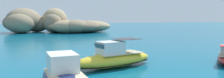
{
  "coord_description": "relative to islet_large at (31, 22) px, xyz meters",
  "views": [
    {
      "loc": [
        -10.66,
        -16.1,
        6.19
      ],
      "look_at": [
        0.27,
        15.21,
        2.89
      ],
      "focal_mm": 35.81,
      "sensor_mm": 36.0,
      "label": 1
    }
  ],
  "objects": [
    {
      "name": "islet_small",
      "position": [
        17.51,
        -7.56,
        -1.91
      ],
      "size": [
        27.36,
        20.39,
        5.17
      ],
      "color": "#9E8966",
      "rests_on": "ground"
    },
    {
      "name": "islet_large",
      "position": [
        0.0,
        0.0,
        0.0
      ],
      "size": [
        29.28,
        23.05,
        9.78
      ],
      "color": "#756651",
      "rests_on": "ground"
    },
    {
      "name": "motorboat_yellow",
      "position": [
        10.08,
        -70.05,
        -3.17
      ],
      "size": [
        11.46,
        5.88,
        3.44
      ],
      "color": "yellow",
      "rests_on": "ground"
    }
  ]
}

